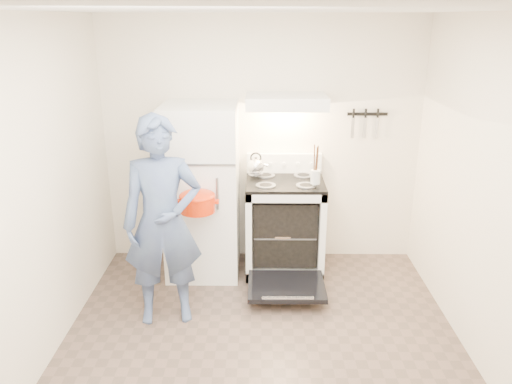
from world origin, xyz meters
TOP-DOWN VIEW (x-y plane):
  - floor at (0.00, 0.00)m, footprint 3.60×3.60m
  - back_wall at (0.00, 1.80)m, footprint 3.20×0.02m
  - refrigerator at (-0.58, 1.45)m, footprint 0.70×0.70m
  - stove_body at (0.23, 1.48)m, footprint 0.76×0.65m
  - cooktop at (0.23, 1.48)m, footprint 0.76×0.65m
  - backsplash at (0.23, 1.76)m, footprint 0.76×0.07m
  - oven_door at (0.23, 0.88)m, footprint 0.70×0.54m
  - oven_rack at (0.23, 1.48)m, footprint 0.60×0.52m
  - range_hood at (0.23, 1.55)m, footprint 0.76×0.50m
  - knife_strip at (1.05, 1.79)m, footprint 0.40×0.02m
  - pizza_stone at (0.21, 1.38)m, footprint 0.34×0.34m
  - tea_kettle at (-0.06, 1.59)m, footprint 0.21×0.17m
  - utensil_jar at (0.50, 1.31)m, footprint 0.09×0.09m
  - person at (-0.80, 0.58)m, footprint 0.71×0.53m
  - dutch_oven at (-0.57, 0.96)m, footprint 0.38×0.31m

SIDE VIEW (x-z plane):
  - floor at x=0.00m, z-range 0.00..0.00m
  - oven_door at x=0.23m, z-range 0.10..0.15m
  - oven_rack at x=0.23m, z-range 0.43..0.45m
  - pizza_stone at x=0.21m, z-range 0.45..0.46m
  - stove_body at x=0.23m, z-range 0.00..0.92m
  - refrigerator at x=-0.58m, z-range 0.00..1.70m
  - person at x=-0.80m, z-range 0.00..1.77m
  - dutch_oven at x=-0.57m, z-range 0.78..1.03m
  - cooktop at x=0.23m, z-range 0.92..0.95m
  - utensil_jar at x=0.50m, z-range 0.98..1.11m
  - backsplash at x=0.23m, z-range 0.95..1.15m
  - tea_kettle at x=-0.06m, z-range 0.95..1.20m
  - back_wall at x=0.00m, z-range 0.00..2.50m
  - knife_strip at x=1.05m, z-range 1.54..1.56m
  - range_hood at x=0.23m, z-range 1.65..1.77m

